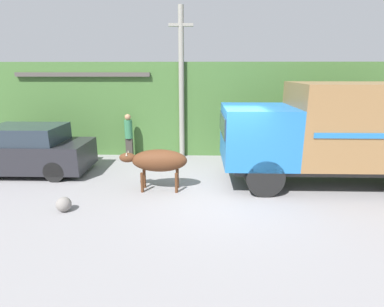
# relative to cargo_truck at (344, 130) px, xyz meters

# --- Properties ---
(ground_plane) EXTENTS (60.00, 60.00, 0.00)m
(ground_plane) POSITION_rel_cargo_truck_xyz_m (-3.68, -0.99, -1.69)
(ground_plane) COLOR gray
(hillside_embankment) EXTENTS (32.00, 6.46, 3.70)m
(hillside_embankment) POSITION_rel_cargo_truck_xyz_m (-3.68, 6.29, 0.16)
(hillside_embankment) COLOR #426B33
(hillside_embankment) RESTS_ON ground_plane
(building_backdrop) EXTENTS (5.23, 2.70, 3.31)m
(building_backdrop) POSITION_rel_cargo_truck_xyz_m (-8.80, 4.27, -0.02)
(building_backdrop) COLOR #8CC69E
(building_backdrop) RESTS_ON ground_plane
(cargo_truck) EXTENTS (6.78, 2.37, 3.04)m
(cargo_truck) POSITION_rel_cargo_truck_xyz_m (0.00, 0.00, 0.00)
(cargo_truck) COLOR #2D2D2D
(cargo_truck) RESTS_ON ground_plane
(brown_cow) EXTENTS (1.94, 0.64, 1.22)m
(brown_cow) POSITION_rel_cargo_truck_xyz_m (-5.46, -0.66, -0.80)
(brown_cow) COLOR #512D19
(brown_cow) RESTS_ON ground_plane
(parked_suv) EXTENTS (4.22, 1.79, 1.63)m
(parked_suv) POSITION_rel_cargo_truck_xyz_m (-10.08, 0.72, -0.90)
(parked_suv) COLOR #232328
(parked_suv) RESTS_ON ground_plane
(pedestrian_on_hill) EXTENTS (0.32, 0.32, 1.77)m
(pedestrian_on_hill) POSITION_rel_cargo_truck_xyz_m (-7.04, 2.60, -0.70)
(pedestrian_on_hill) COLOR #38332D
(pedestrian_on_hill) RESTS_ON ground_plane
(utility_pole) EXTENTS (0.90, 0.21, 5.66)m
(utility_pole) POSITION_rel_cargo_truck_xyz_m (-4.97, 2.90, 1.26)
(utility_pole) COLOR gray
(utility_pole) RESTS_ON ground_plane
(roadside_rock) EXTENTS (0.37, 0.37, 0.37)m
(roadside_rock) POSITION_rel_cargo_truck_xyz_m (-7.62, -2.10, -1.51)
(roadside_rock) COLOR gray
(roadside_rock) RESTS_ON ground_plane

